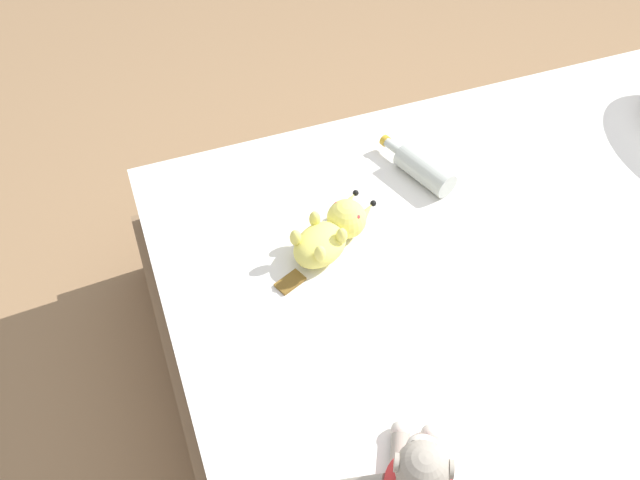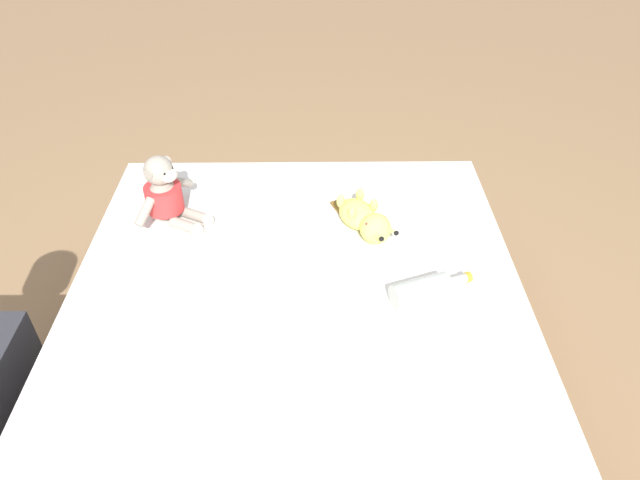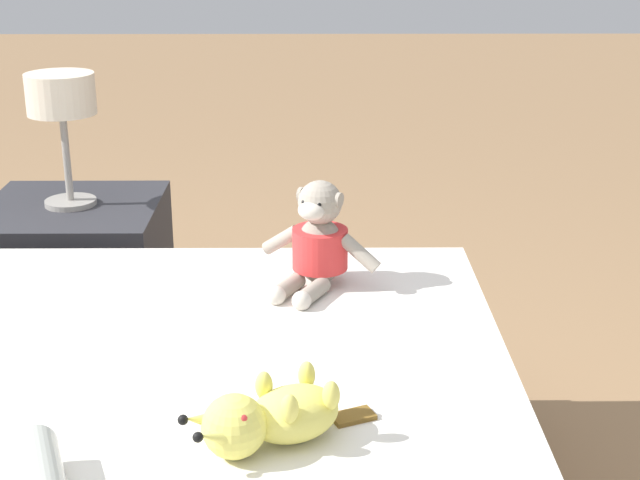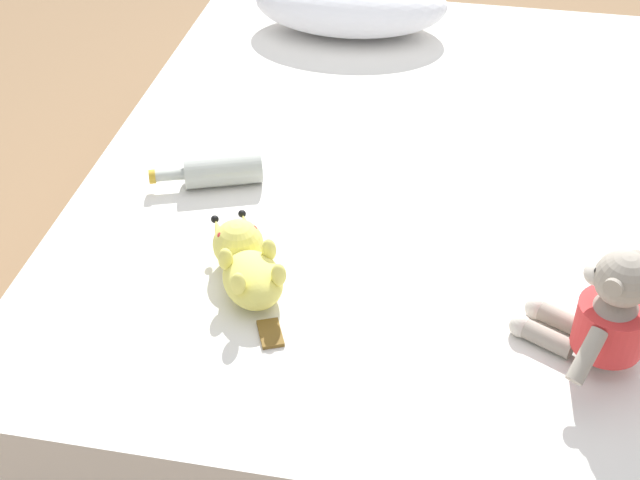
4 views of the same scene
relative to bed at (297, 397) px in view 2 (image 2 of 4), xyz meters
name	(u,v)px [view 2 (image 2 of 4)]	position (x,y,z in m)	size (l,w,h in m)	color
ground_plane	(299,439)	(0.00, 0.00, -0.22)	(16.00, 16.00, 0.00)	#93704C
bed	(297,397)	(0.00, 0.00, 0.00)	(1.37, 1.90, 0.44)	#846647
plush_monkey	(166,195)	(0.43, -0.56, 0.32)	(0.25, 0.27, 0.24)	#9E9384
plush_yellow_creature	(365,219)	(-0.22, -0.49, 0.27)	(0.21, 0.31, 0.10)	#EAE066
glass_bottle	(423,290)	(-0.36, -0.17, 0.26)	(0.25, 0.13, 0.07)	#B7BCB2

